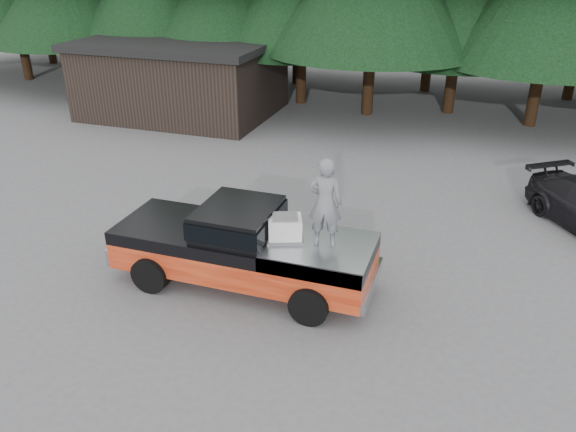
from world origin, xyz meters
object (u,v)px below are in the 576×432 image
(utility_building, at_px, (182,76))
(man_on_bed, at_px, (325,203))
(pickup_truck, at_px, (244,257))
(air_compressor, at_px, (285,229))

(utility_building, bearing_deg, man_on_bed, -51.05)
(man_on_bed, bearing_deg, pickup_truck, -7.90)
(pickup_truck, bearing_deg, air_compressor, -1.07)
(pickup_truck, distance_m, man_on_bed, 2.47)
(air_compressor, xyz_separation_m, man_on_bed, (0.86, 0.03, 0.73))
(pickup_truck, height_order, air_compressor, air_compressor)
(utility_building, bearing_deg, pickup_truck, -56.61)
(pickup_truck, distance_m, utility_building, 15.00)
(pickup_truck, xyz_separation_m, air_compressor, (1.00, -0.02, 0.91))
(man_on_bed, xyz_separation_m, utility_building, (-10.09, 12.49, -0.63))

